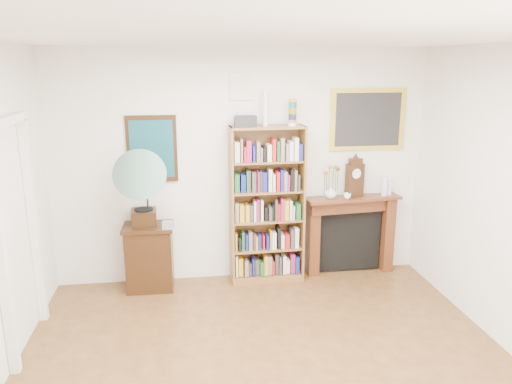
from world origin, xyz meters
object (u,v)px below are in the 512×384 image
teacup (347,196)px  cd_stack (168,225)px  gramophone (141,184)px  bottle_right (389,187)px  side_cabinet (150,257)px  bookshelf (267,196)px  bottle_left (384,186)px  flower_vase (331,192)px  fireplace (350,228)px  mantel_clock (355,178)px

teacup → cd_stack: bearing=-175.9°
gramophone → bottle_right: gramophone is taller
side_cabinet → gramophone: 0.93m
bookshelf → bottle_left: (1.49, 0.04, 0.06)m
cd_stack → flower_vase: bearing=6.0°
flower_vase → teacup: size_ratio=1.71×
bottle_left → fireplace: bearing=173.2°
gramophone → flower_vase: gramophone is taller
side_cabinet → mantel_clock: bearing=3.8°
bookshelf → teacup: size_ratio=24.60×
side_cabinet → teacup: bearing=1.8°
cd_stack → teacup: teacup is taller
bookshelf → cd_stack: size_ratio=18.35×
mantel_clock → teacup: (-0.11, -0.09, -0.20)m
flower_vase → teacup: 0.21m
gramophone → mantel_clock: 2.56m
bottle_right → fireplace: bearing=177.8°
cd_stack → bottle_left: bearing=4.9°
side_cabinet → bottle_right: 3.06m
gramophone → fireplace: bearing=1.7°
mantel_clock → gramophone: bearing=169.1°
flower_vase → teacup: (0.20, -0.05, -0.04)m
bookshelf → fireplace: bearing=2.7°
gramophone → cd_stack: bearing=-9.9°
bookshelf → fireplace: bookshelf is taller
side_cabinet → flower_vase: flower_vase is taller
fireplace → mantel_clock: bearing=-75.1°
fireplace → bookshelf: bearing=179.3°
teacup → bottle_left: bottle_left is taller
bookshelf → side_cabinet: size_ratio=2.79×
bookshelf → bottle_left: bearing=-0.3°
fireplace → bottle_right: bottle_right is taller
teacup → bottle_right: (0.58, 0.11, 0.06)m
bookshelf → cd_stack: (-1.18, -0.19, -0.24)m
side_cabinet → bottle_right: size_ratio=3.95×
cd_stack → mantel_clock: size_ratio=0.25×
bookshelf → flower_vase: bookshelf is taller
flower_vase → bottle_left: bottle_left is taller
cd_stack → teacup: 2.18m
fireplace → flower_vase: size_ratio=7.96×
side_cabinet → flower_vase: bearing=3.2°
cd_stack → fireplace: bearing=7.0°
flower_vase → bottle_left: size_ratio=0.64×
teacup → bottle_left: 0.51m
gramophone → cd_stack: 0.56m
side_cabinet → fireplace: size_ratio=0.65×
gramophone → teacup: 2.46m
side_cabinet → mantel_clock: mantel_clock is taller
mantel_clock → bottle_left: size_ratio=2.00×
cd_stack → bottle_right: 2.77m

